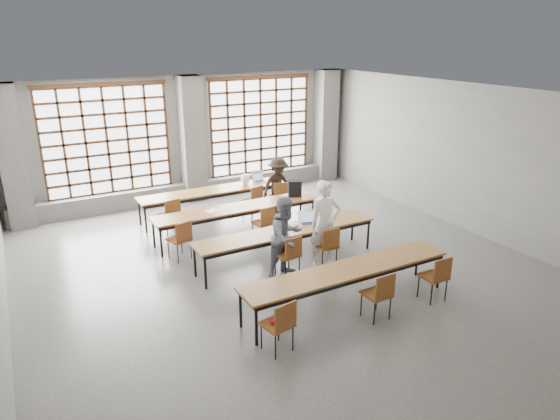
% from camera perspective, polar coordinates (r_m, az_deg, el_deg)
% --- Properties ---
extents(floor, '(11.00, 11.00, 0.00)m').
position_cam_1_polar(floor, '(10.31, 0.33, -6.75)').
color(floor, '#4E4E4B').
rests_on(floor, ground).
extents(ceiling, '(11.00, 11.00, 0.00)m').
position_cam_1_polar(ceiling, '(9.30, 0.37, 12.95)').
color(ceiling, silver).
rests_on(ceiling, floor).
extents(wall_back, '(10.00, 0.00, 10.00)m').
position_cam_1_polar(wall_back, '(14.57, -10.39, 8.12)').
color(wall_back, slate).
rests_on(wall_back, floor).
extents(wall_front, '(10.00, 0.00, 10.00)m').
position_cam_1_polar(wall_front, '(5.92, 27.98, -11.55)').
color(wall_front, slate).
rests_on(wall_front, floor).
extents(wall_right, '(0.00, 11.00, 11.00)m').
position_cam_1_polar(wall_right, '(12.79, 20.39, 5.61)').
color(wall_right, slate).
rests_on(wall_right, floor).
extents(column_left, '(0.60, 0.55, 3.50)m').
position_cam_1_polar(column_left, '(13.57, -28.28, 5.25)').
color(column_left, '#555552').
rests_on(column_left, floor).
extents(column_mid, '(0.60, 0.55, 3.50)m').
position_cam_1_polar(column_mid, '(14.31, -10.02, 7.93)').
color(column_mid, '#555552').
rests_on(column_mid, floor).
extents(column_right, '(0.60, 0.55, 3.50)m').
position_cam_1_polar(column_right, '(16.30, 5.26, 9.56)').
color(column_right, '#555552').
rests_on(column_right, floor).
extents(window_left, '(3.32, 0.12, 3.00)m').
position_cam_1_polar(window_left, '(13.93, -19.16, 7.46)').
color(window_left, white).
rests_on(window_left, wall_back).
extents(window_right, '(3.32, 0.12, 3.00)m').
position_cam_1_polar(window_right, '(15.32, -2.25, 9.55)').
color(window_right, white).
rests_on(window_right, wall_back).
extents(sill_ledge, '(9.80, 0.35, 0.50)m').
position_cam_1_polar(sill_ledge, '(14.75, -9.78, 2.27)').
color(sill_ledge, '#555552').
rests_on(sill_ledge, floor).
extents(desk_row_a, '(4.00, 0.70, 0.73)m').
position_cam_1_polar(desk_row_a, '(13.10, -7.43, 2.08)').
color(desk_row_a, brown).
rests_on(desk_row_a, floor).
extents(desk_row_b, '(4.00, 0.70, 0.73)m').
position_cam_1_polar(desk_row_b, '(11.72, -4.93, 0.03)').
color(desk_row_b, brown).
rests_on(desk_row_b, floor).
extents(desk_row_c, '(4.00, 0.70, 0.73)m').
position_cam_1_polar(desk_row_c, '(10.35, 0.78, -2.61)').
color(desk_row_c, brown).
rests_on(desk_row_c, floor).
extents(desk_row_d, '(4.00, 0.70, 0.73)m').
position_cam_1_polar(desk_row_d, '(8.79, 7.76, -7.04)').
color(desk_row_d, brown).
rests_on(desk_row_d, floor).
extents(chair_back_left, '(0.48, 0.49, 0.88)m').
position_cam_1_polar(chair_back_left, '(12.16, -12.37, -0.27)').
color(chair_back_left, brown).
rests_on(chair_back_left, floor).
extents(chair_back_mid, '(0.52, 0.52, 0.88)m').
position_cam_1_polar(chair_back_mid, '(12.91, -2.99, 1.35)').
color(chair_back_mid, brown).
rests_on(chair_back_mid, floor).
extents(chair_back_right, '(0.48, 0.49, 0.88)m').
position_cam_1_polar(chair_back_right, '(13.24, -0.01, 1.85)').
color(chair_back_right, brown).
rests_on(chair_back_right, floor).
extents(chair_mid_left, '(0.53, 0.53, 0.88)m').
position_cam_1_polar(chair_mid_left, '(10.70, -11.25, -2.98)').
color(chair_mid_left, brown).
rests_on(chair_mid_left, floor).
extents(chair_mid_centre, '(0.47, 0.48, 0.88)m').
position_cam_1_polar(chair_mid_centre, '(11.39, -1.73, -1.17)').
color(chair_mid_centre, brown).
rests_on(chair_mid_centre, floor).
extents(chair_mid_right, '(0.48, 0.48, 0.88)m').
position_cam_1_polar(chair_mid_right, '(12.05, 4.19, -0.02)').
color(chair_mid_right, brown).
rests_on(chair_mid_right, floor).
extents(chair_front_left, '(0.47, 0.48, 0.88)m').
position_cam_1_polar(chair_front_left, '(9.77, 1.13, -4.84)').
color(chair_front_left, brown).
rests_on(chair_front_left, floor).
extents(chair_front_right, '(0.43, 0.44, 0.88)m').
position_cam_1_polar(chair_front_right, '(10.20, 5.46, -3.82)').
color(chair_front_right, brown).
rests_on(chair_front_right, floor).
extents(chair_near_left, '(0.49, 0.49, 0.88)m').
position_cam_1_polar(chair_near_left, '(7.59, 0.05, -12.62)').
color(chair_near_left, brown).
rests_on(chair_near_left, floor).
extents(chair_near_mid, '(0.43, 0.44, 0.88)m').
position_cam_1_polar(chair_near_mid, '(8.53, 11.35, -9.10)').
color(chair_near_mid, brown).
rests_on(chair_near_mid, floor).
extents(chair_near_right, '(0.43, 0.44, 0.88)m').
position_cam_1_polar(chair_near_right, '(9.35, 17.51, -7.00)').
color(chair_near_right, brown).
rests_on(chair_near_right, floor).
extents(student_male, '(0.70, 0.50, 1.82)m').
position_cam_1_polar(student_male, '(10.16, 5.13, -1.63)').
color(student_male, white).
rests_on(student_male, floor).
extents(student_female, '(0.94, 0.82, 1.64)m').
position_cam_1_polar(student_female, '(9.75, 0.71, -3.06)').
color(student_female, '#171F46').
rests_on(student_female, floor).
extents(student_back, '(1.03, 0.67, 1.49)m').
position_cam_1_polar(student_back, '(13.29, -0.23, 2.87)').
color(student_back, black).
rests_on(student_back, floor).
extents(laptop_front, '(0.43, 0.39, 0.26)m').
position_cam_1_polar(laptop_front, '(10.66, 3.14, -1.22)').
color(laptop_front, silver).
rests_on(laptop_front, desk_row_c).
extents(laptop_back, '(0.39, 0.35, 0.26)m').
position_cam_1_polar(laptop_back, '(13.68, -2.40, 3.54)').
color(laptop_back, '#ADADB2').
rests_on(laptop_back, desk_row_a).
extents(mouse, '(0.11, 0.08, 0.04)m').
position_cam_1_polar(mouse, '(10.77, 5.23, -1.29)').
color(mouse, white).
rests_on(mouse, desk_row_c).
extents(green_box, '(0.26, 0.14, 0.09)m').
position_cam_1_polar(green_box, '(10.35, 0.33, -1.95)').
color(green_box, green).
rests_on(green_box, desk_row_c).
extents(phone, '(0.14, 0.07, 0.01)m').
position_cam_1_polar(phone, '(10.33, 1.93, -2.23)').
color(phone, black).
rests_on(phone, desk_row_c).
extents(paper_sheet_a, '(0.36, 0.32, 0.00)m').
position_cam_1_polar(paper_sheet_a, '(11.52, -7.77, -0.07)').
color(paper_sheet_a, white).
rests_on(paper_sheet_a, desk_row_b).
extents(paper_sheet_b, '(0.36, 0.31, 0.00)m').
position_cam_1_polar(paper_sheet_b, '(11.54, -6.20, 0.02)').
color(paper_sheet_b, silver).
rests_on(paper_sheet_b, desk_row_b).
extents(paper_sheet_c, '(0.31, 0.23, 0.00)m').
position_cam_1_polar(paper_sheet_c, '(11.73, -4.50, 0.41)').
color(paper_sheet_c, white).
rests_on(paper_sheet_c, desk_row_b).
extents(backpack, '(0.37, 0.31, 0.40)m').
position_cam_1_polar(backpack, '(12.37, 1.71, 2.46)').
color(backpack, black).
rests_on(backpack, desk_row_b).
extents(plastic_bag, '(0.31, 0.28, 0.29)m').
position_cam_1_polar(plastic_bag, '(13.42, -3.98, 3.56)').
color(plastic_bag, white).
rests_on(plastic_bag, desk_row_a).
extents(red_pouch, '(0.20, 0.09, 0.06)m').
position_cam_1_polar(red_pouch, '(7.66, -0.34, -12.60)').
color(red_pouch, '#AF1519').
rests_on(red_pouch, chair_near_left).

